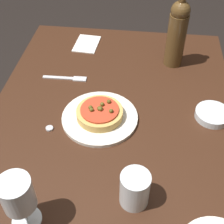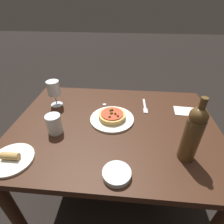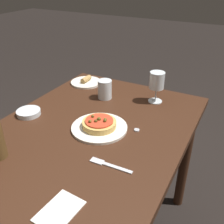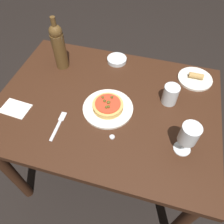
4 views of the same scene
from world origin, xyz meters
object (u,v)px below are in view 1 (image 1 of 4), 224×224
at_px(dinner_plate, 100,118).
at_px(dining_table, 112,138).
at_px(wine_glass, 17,196).
at_px(bottle_cap, 49,128).
at_px(pizza, 100,113).
at_px(fork, 68,78).
at_px(wine_bottle, 177,33).
at_px(side_bowl, 213,114).
at_px(water_cup, 135,189).

bearing_deg(dinner_plate, dining_table, 115.39).
height_order(wine_glass, bottle_cap, wine_glass).
relative_size(pizza, fork, 0.91).
bearing_deg(dining_table, wine_bottle, 148.22).
bearing_deg(pizza, wine_glass, -18.92).
bearing_deg(wine_bottle, dinner_plate, -34.92).
xyz_separation_m(pizza, fork, (-0.20, -0.15, -0.03)).
relative_size(dinner_plate, fork, 1.49).
bearing_deg(wine_bottle, fork, -69.04).
height_order(wine_glass, side_bowl, wine_glass).
bearing_deg(bottle_cap, side_bowl, 102.65).
bearing_deg(side_bowl, wine_bottle, -156.94).
bearing_deg(fork, dinner_plate, -53.70).
height_order(pizza, side_bowl, pizza).
bearing_deg(wine_bottle, bottle_cap, -43.84).
height_order(dining_table, side_bowl, side_bowl).
distance_m(dining_table, bottle_cap, 0.24).
bearing_deg(water_cup, side_bowl, 144.87).
bearing_deg(pizza, fork, -142.13).
relative_size(wine_glass, side_bowl, 1.43).
bearing_deg(pizza, dinner_plate, -61.73).
xyz_separation_m(dining_table, wine_bottle, (-0.33, 0.20, 0.25)).
xyz_separation_m(dinner_plate, side_bowl, (-0.05, 0.37, 0.01)).
xyz_separation_m(dining_table, dinner_plate, (0.02, -0.04, 0.12)).
height_order(side_bowl, bottle_cap, side_bowl).
relative_size(wine_glass, wine_bottle, 0.55).
xyz_separation_m(pizza, side_bowl, (-0.05, 0.37, -0.02)).
xyz_separation_m(dining_table, water_cup, (0.30, 0.09, 0.16)).
distance_m(pizza, fork, 0.25).
bearing_deg(pizza, wine_bottle, 145.09).
bearing_deg(wine_glass, bottle_cap, -175.24).
relative_size(pizza, side_bowl, 1.31).
height_order(wine_glass, water_cup, wine_glass).
relative_size(dinner_plate, water_cup, 2.43).
height_order(wine_glass, wine_bottle, wine_bottle).
distance_m(wine_glass, bottle_cap, 0.33).
relative_size(dinner_plate, side_bowl, 2.16).
relative_size(wine_bottle, side_bowl, 2.62).
height_order(dinner_plate, bottle_cap, dinner_plate).
relative_size(pizza, bottle_cap, 6.27).
xyz_separation_m(dining_table, side_bowl, (-0.03, 0.33, 0.13)).
bearing_deg(bottle_cap, dining_table, 113.35).
bearing_deg(wine_bottle, pizza, -34.91).
xyz_separation_m(water_cup, side_bowl, (-0.33, 0.24, -0.04)).
distance_m(wine_bottle, water_cup, 0.64).
height_order(dining_table, pizza, pizza).
xyz_separation_m(wine_bottle, bottle_cap, (0.41, -0.39, -0.13)).
bearing_deg(dinner_plate, water_cup, 24.88).
relative_size(wine_bottle, fork, 1.81).
distance_m(water_cup, side_bowl, 0.41).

